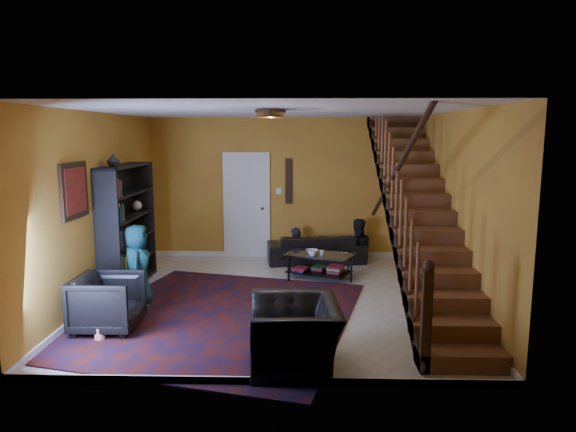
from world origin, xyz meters
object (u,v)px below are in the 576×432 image
Objects in this scene: sofa at (316,248)px; coffee_table at (319,264)px; armchair_right at (295,334)px; armchair_left at (108,303)px; bookshelf at (128,229)px.

sofa reaches higher than coffee_table.
armchair_right is at bearing -96.31° from coffee_table.
sofa is 4.54m from armchair_left.
sofa is at bearing 171.38° from armchair_right.
armchair_right is at bearing -46.07° from bookshelf.
sofa is at bearing -37.17° from armchair_left.
armchair_left reaches higher than coffee_table.
coffee_table is at bearing 84.15° from sofa.
armchair_right is (-0.35, -4.55, 0.08)m from sofa.
coffee_table is at bearing 169.52° from armchair_right.
bookshelf is 1.07× the size of sofa.
armchair_left is at bearing -115.56° from armchair_right.
armchair_left reaches higher than sofa.
armchair_left is 3.73m from coffee_table.
armchair_right is (2.75, -2.85, -0.61)m from bookshelf.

